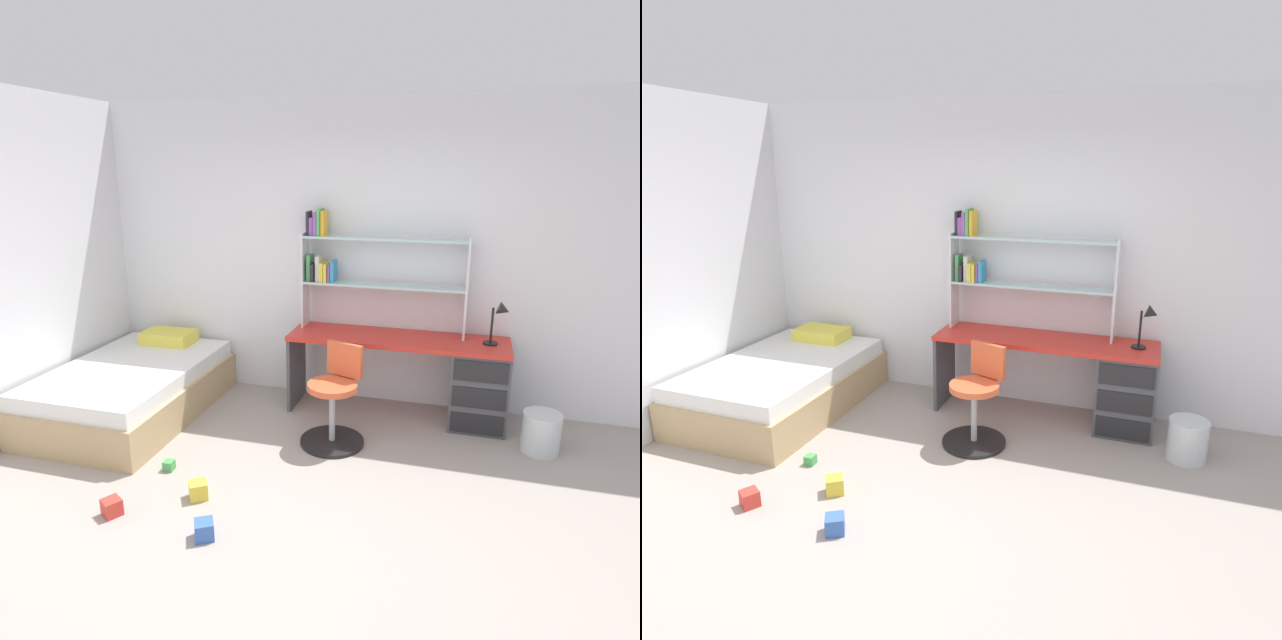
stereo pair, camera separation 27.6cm
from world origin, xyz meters
TOP-DOWN VIEW (x-y plane):
  - ground_plane at (0.00, 0.00)m, footprint 6.14×5.43m
  - room_shell at (-1.22, 1.19)m, footprint 6.14×5.43m
  - desk at (0.85, 1.92)m, footprint 1.91×0.54m
  - bookshelf_hutch at (-0.04, 2.07)m, footprint 1.47×0.22m
  - desk_lamp at (1.18, 1.90)m, footprint 0.20×0.17m
  - swivel_chair at (-0.06, 1.26)m, footprint 0.52×0.52m
  - bed_platform at (-1.95, 1.30)m, footprint 1.19×1.82m
  - waste_bin at (1.54, 1.55)m, footprint 0.29×0.29m
  - toy_block_green_0 at (-1.14, 0.51)m, footprint 0.08×0.08m
  - toy_block_blue_1 at (-0.52, -0.11)m, footprint 0.16×0.16m
  - toy_block_red_2 at (-1.21, -0.07)m, footprint 0.15×0.15m
  - toy_block_yellow_3 at (-0.76, 0.25)m, footprint 0.17×0.17m

SIDE VIEW (x-z plane):
  - ground_plane at x=0.00m, z-range -0.02..0.00m
  - toy_block_green_0 at x=-1.14m, z-range 0.00..0.07m
  - toy_block_red_2 at x=-1.21m, z-range 0.00..0.11m
  - toy_block_blue_1 at x=-0.52m, z-range 0.00..0.11m
  - toy_block_yellow_3 at x=-0.76m, z-range 0.00..0.12m
  - waste_bin at x=1.54m, z-range 0.00..0.32m
  - bed_platform at x=-1.95m, z-range -0.06..0.53m
  - swivel_chair at x=-0.06m, z-range -0.08..0.73m
  - desk at x=0.85m, z-range 0.05..0.78m
  - desk_lamp at x=1.18m, z-range 0.80..1.18m
  - bookshelf_hutch at x=-0.04m, z-range 0.80..1.89m
  - room_shell at x=-1.22m, z-range 0.00..2.78m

